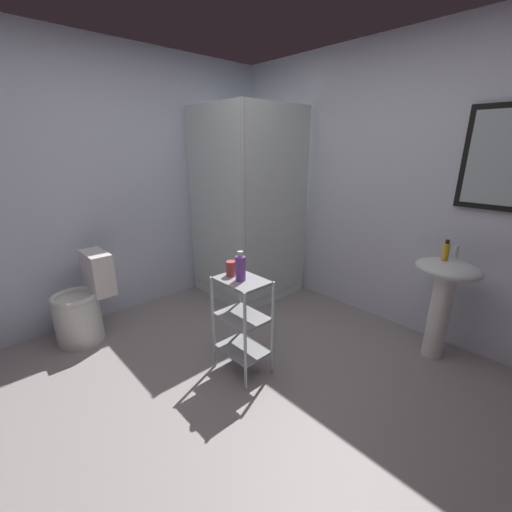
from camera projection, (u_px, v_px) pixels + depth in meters
name	position (u px, v px, depth m)	size (l,w,h in m)	color
ground_plane	(233.00, 404.00, 2.19)	(4.20, 4.20, 0.02)	gray
wall_back	(391.00, 188.00, 2.98)	(4.20, 0.14, 2.50)	silver
wall_left	(106.00, 187.00, 3.08)	(0.10, 4.20, 2.50)	silver
shower_stall	(248.00, 255.00, 3.67)	(0.92, 0.92, 2.00)	white
pedestal_sink	(444.00, 289.00, 2.51)	(0.46, 0.37, 0.81)	white
sink_faucet	(456.00, 251.00, 2.50)	(0.03, 0.03, 0.10)	silver
toilet	(83.00, 306.00, 2.83)	(0.37, 0.49, 0.76)	white
storage_cart	(242.00, 318.00, 2.38)	(0.38, 0.28, 0.74)	silver
hand_soap_bottle	(446.00, 251.00, 2.43)	(0.05, 0.05, 0.16)	gold
conditioner_bottle_purple	(241.00, 268.00, 2.24)	(0.07, 0.07, 0.21)	purple
rinse_cup	(231.00, 268.00, 2.34)	(0.07, 0.07, 0.11)	#B24742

